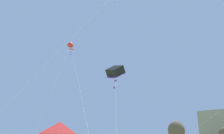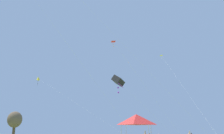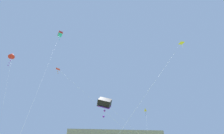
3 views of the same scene
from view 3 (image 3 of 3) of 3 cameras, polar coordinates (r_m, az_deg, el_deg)
The scene contains 6 objects.
kite_red_box_0 at distance 35.52m, azimuth -19.14°, elevation 11.80°, with size 5.04×22.88×26.45m.
kite_red_diamond_1 at distance 29.87m, azimuth -33.82°, elevation 3.76°, with size 8.56×12.32×18.19m.
kite_red_delta_2 at distance 16.97m, azimuth -18.83°, elevation -1.71°, with size 11.30×7.99×11.60m.
kite_yellow_delta_3 at distance 16.24m, azimuth 24.38°, elevation 7.45°, with size 11.75×6.47×13.39m.
kite_black_box_4 at distance 16.73m, azimuth -2.84°, elevation -13.49°, with size 7.09×8.72×8.97m.
kite_yellow_diamond_5 at distance 38.15m, azimuth 12.54°, elevation -15.62°, with size 9.16×21.54×12.28m.
Camera 3 is at (-2.76, -5.75, 3.90)m, focal length 24.00 mm.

